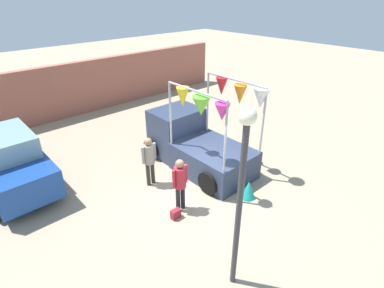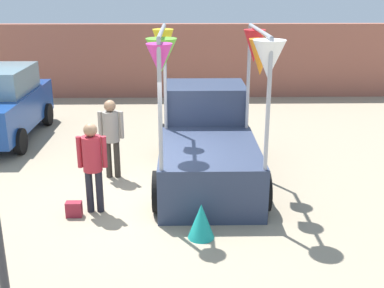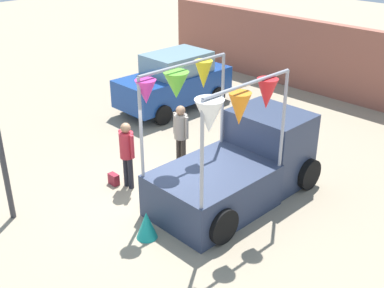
% 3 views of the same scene
% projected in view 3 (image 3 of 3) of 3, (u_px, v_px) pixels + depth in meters
% --- Properties ---
extents(ground_plane, '(60.00, 60.00, 0.00)m').
position_uv_depth(ground_plane, '(166.00, 195.00, 11.38)').
color(ground_plane, gray).
extents(vendor_truck, '(2.49, 4.15, 3.20)m').
position_uv_depth(vendor_truck, '(242.00, 160.00, 11.06)').
color(vendor_truck, '#2D3851').
rests_on(vendor_truck, ground).
extents(parked_car, '(1.88, 4.00, 1.88)m').
position_uv_depth(parked_car, '(175.00, 81.00, 16.20)').
color(parked_car, navy).
rests_on(parked_car, ground).
extents(person_customer, '(0.53, 0.34, 1.68)m').
position_uv_depth(person_customer, '(127.00, 149.00, 11.31)').
color(person_customer, black).
rests_on(person_customer, ground).
extents(person_vendor, '(0.53, 0.34, 1.70)m').
position_uv_depth(person_vendor, '(181.00, 130.00, 12.27)').
color(person_vendor, '#2D2823').
rests_on(person_vendor, ground).
extents(handbag, '(0.28, 0.16, 0.28)m').
position_uv_depth(handbag, '(114.00, 179.00, 11.79)').
color(handbag, maroon).
rests_on(handbag, ground).
extents(brick_boundary_wall, '(18.00, 0.36, 2.60)m').
position_uv_depth(brick_boundary_wall, '(361.00, 67.00, 16.43)').
color(brick_boundary_wall, '#9E5947').
rests_on(brick_boundary_wall, ground).
extents(folded_kite_bundle_teal, '(0.48, 0.48, 0.60)m').
position_uv_depth(folded_kite_bundle_teal, '(147.00, 225.00, 9.76)').
color(folded_kite_bundle_teal, teal).
rests_on(folded_kite_bundle_teal, ground).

